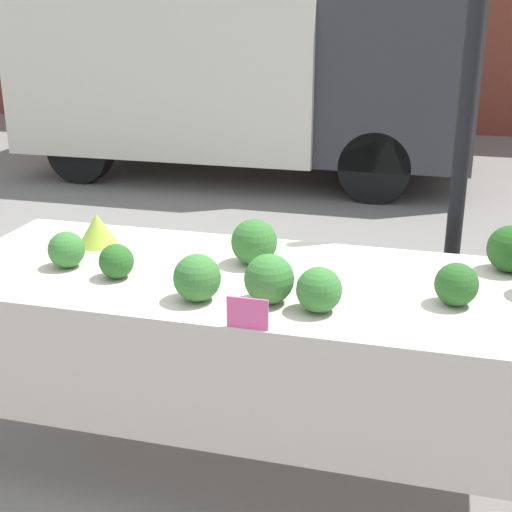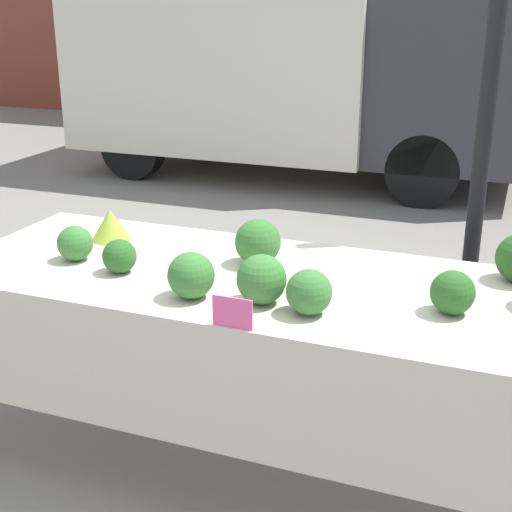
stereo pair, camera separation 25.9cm
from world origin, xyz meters
TOP-DOWN VIEW (x-y plane):
  - ground_plane at (0.00, 0.00)m, footprint 40.00×40.00m
  - tent_pole at (0.70, 0.78)m, footprint 0.07×0.07m
  - parked_truck at (-1.55, 4.91)m, footprint 4.49×2.08m
  - market_table at (0.00, -0.07)m, footprint 2.35×0.89m
  - romanesco_head at (-0.73, 0.18)m, footprint 0.17×0.17m
  - broccoli_head_1 at (-0.14, -0.26)m, footprint 0.16×0.16m
  - broccoli_head_2 at (-0.04, 0.13)m, footprint 0.18×0.18m
  - broccoli_head_3 at (0.71, -0.08)m, footprint 0.15×0.15m
  - broccoli_head_4 at (-0.49, -0.14)m, footprint 0.13×0.13m
  - broccoli_head_5 at (0.10, -0.22)m, footprint 0.17×0.17m
  - broccoli_head_7 at (-0.72, -0.09)m, footprint 0.14×0.14m
  - broccoli_head_8 at (0.28, -0.25)m, footprint 0.15×0.15m
  - price_sign at (0.09, -0.43)m, footprint 0.13×0.01m

SIDE VIEW (x-z plane):
  - ground_plane at x=0.00m, z-range 0.00..0.00m
  - market_table at x=0.00m, z-range 0.31..1.11m
  - price_sign at x=0.09m, z-range 0.80..0.90m
  - broccoli_head_4 at x=-0.49m, z-range 0.80..0.93m
  - romanesco_head at x=-0.73m, z-range 0.80..0.93m
  - broccoli_head_7 at x=-0.72m, z-range 0.80..0.94m
  - broccoli_head_3 at x=0.71m, z-range 0.80..0.95m
  - broccoli_head_8 at x=0.28m, z-range 0.80..0.95m
  - broccoli_head_1 at x=-0.14m, z-range 0.80..0.96m
  - broccoli_head_5 at x=0.10m, z-range 0.80..0.97m
  - broccoli_head_2 at x=-0.04m, z-range 0.80..0.98m
  - tent_pole at x=0.70m, z-range 0.00..2.27m
  - parked_truck at x=-1.55m, z-range 0.06..2.39m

